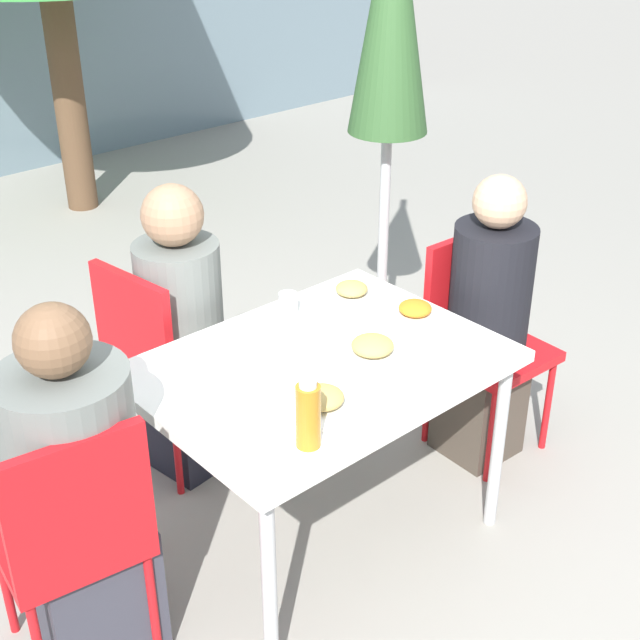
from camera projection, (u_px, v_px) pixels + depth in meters
ground_plane at (320, 534)px, 3.22m from camera, size 24.00×24.00×0.00m
dining_table at (320, 378)px, 2.90m from camera, size 1.14×0.84×0.73m
chair_left at (73, 530)px, 2.48m from camera, size 0.45×0.45×0.88m
person_left at (79, 500)px, 2.55m from camera, size 0.38×0.38×1.17m
chair_right at (479, 327)px, 3.51m from camera, size 0.42×0.42×0.88m
person_right at (487, 329)px, 3.40m from camera, size 0.31×0.31×1.18m
chair_far at (159, 353)px, 3.33m from camera, size 0.45×0.45×0.88m
person_far at (183, 339)px, 3.34m from camera, size 0.32×0.32×1.17m
closed_umbrella at (391, 34)px, 3.43m from camera, size 0.36×0.36×2.16m
plate_0 at (372, 350)px, 2.88m from camera, size 0.25×0.25×0.07m
plate_1 at (322, 402)px, 2.61m from camera, size 0.24×0.24×0.07m
plate_2 at (352, 292)px, 3.25m from camera, size 0.21×0.21×0.06m
plate_3 at (415, 312)px, 3.12m from camera, size 0.21×0.21×0.06m
bottle at (308, 415)px, 2.42m from camera, size 0.07×0.07×0.21m
drinking_cup at (288, 304)px, 3.12m from camera, size 0.07×0.07×0.08m
salad_bowl at (455, 355)px, 2.84m from camera, size 0.17×0.17×0.06m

